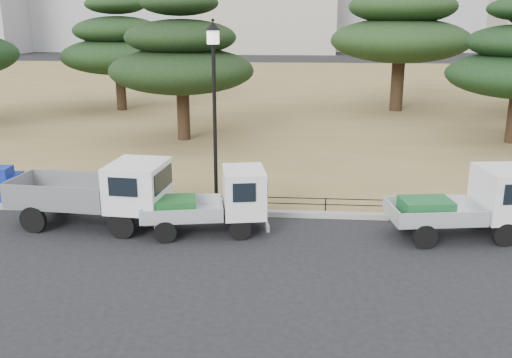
# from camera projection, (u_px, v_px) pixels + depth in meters

# --- Properties ---
(ground) EXTENTS (220.00, 220.00, 0.00)m
(ground) POSITION_uv_depth(u_px,v_px,m) (249.00, 250.00, 14.44)
(ground) COLOR black
(lawn) EXTENTS (120.00, 56.00, 0.15)m
(lawn) POSITION_uv_depth(u_px,v_px,m) (287.00, 92.00, 43.73)
(lawn) COLOR olive
(lawn) RESTS_ON ground
(curb) EXTENTS (120.00, 0.25, 0.16)m
(curb) POSITION_uv_depth(u_px,v_px,m) (258.00, 213.00, 16.91)
(curb) COLOR gray
(curb) RESTS_ON ground
(truck_large) EXTENTS (4.45, 2.06, 1.89)m
(truck_large) POSITION_uv_depth(u_px,v_px,m) (99.00, 190.00, 15.82)
(truck_large) COLOR black
(truck_large) RESTS_ON ground
(truck_kei_front) EXTENTS (3.52, 1.99, 1.75)m
(truck_kei_front) POSITION_uv_depth(u_px,v_px,m) (214.00, 202.00, 15.41)
(truck_kei_front) COLOR black
(truck_kei_front) RESTS_ON ground
(truck_kei_rear) EXTENTS (3.76, 2.04, 1.87)m
(truck_kei_rear) POSITION_uv_depth(u_px,v_px,m) (469.00, 204.00, 15.05)
(truck_kei_rear) COLOR black
(truck_kei_rear) RESTS_ON ground
(street_lamp) EXTENTS (0.48, 0.48, 5.40)m
(street_lamp) POSITION_uv_depth(u_px,v_px,m) (214.00, 85.00, 16.27)
(street_lamp) COLOR black
(street_lamp) RESTS_ON lawn
(pipe_fence) EXTENTS (38.00, 0.04, 0.40)m
(pipe_fence) POSITION_uv_depth(u_px,v_px,m) (258.00, 200.00, 16.95)
(pipe_fence) COLOR black
(pipe_fence) RESTS_ON lawn
(pine_west_near) EXTENTS (6.80, 6.80, 6.80)m
(pine_west_near) POSITION_uv_depth(u_px,v_px,m) (118.00, 45.00, 33.98)
(pine_west_near) COLOR black
(pine_west_near) RESTS_ON lawn
(pine_center_left) EXTENTS (6.55, 6.55, 6.66)m
(pine_center_left) POSITION_uv_depth(u_px,v_px,m) (181.00, 56.00, 25.61)
(pine_center_left) COLOR black
(pine_center_left) RESTS_ON lawn
(pine_center_right) EXTENTS (8.19, 8.19, 8.69)m
(pine_center_right) POSITION_uv_depth(u_px,v_px,m) (401.00, 25.00, 33.41)
(pine_center_right) COLOR black
(pine_center_right) RESTS_ON lawn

